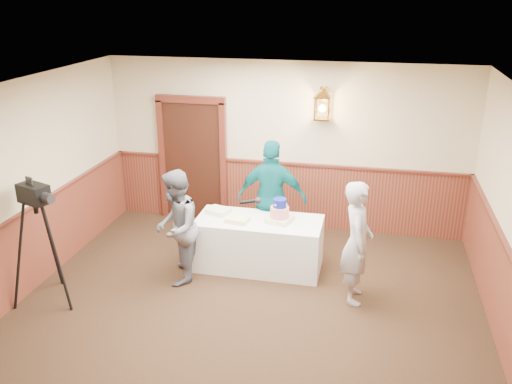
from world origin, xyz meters
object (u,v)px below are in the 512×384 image
Objects in this scene: baker at (357,242)px; sheet_cake_yellow at (238,220)px; sheet_cake_green at (218,211)px; tv_camera_rig at (42,251)px; display_table at (259,244)px; assistant_p at (272,198)px; interviewer at (176,228)px; tiered_cake at (280,213)px.

sheet_cake_yellow is at bearing 70.01° from baker.
tv_camera_rig is (-1.86, -1.60, -0.06)m from sheet_cake_green.
sheet_cake_yellow is at bearing 51.84° from tv_camera_rig.
assistant_p is (0.09, 0.51, 0.52)m from display_table.
interviewer is (-0.38, -0.73, 0.02)m from sheet_cake_green.
tiered_cake reaches higher than sheet_cake_green.
sheet_cake_green is 2.46m from tv_camera_rig.
sheet_cake_yellow is at bearing 60.31° from assistant_p.
sheet_cake_green is 0.20× the size of interviewer.
sheet_cake_green is (-0.35, 0.24, 0.01)m from sheet_cake_yellow.
sheet_cake_yellow is at bearing -165.81° from tiered_cake.
assistant_p is 1.10× the size of tv_camera_rig.
tiered_cake is 0.25× the size of baker.
display_table is 5.85× the size of sheet_cake_yellow.
baker is (1.68, -0.46, 0.04)m from sheet_cake_yellow.
interviewer is 1.59m from assistant_p.
interviewer is 0.98× the size of baker.
display_table is 1.27m from interviewer.
display_table is 1.01× the size of assistant_p.
assistant_p is 3.28m from tv_camera_rig.
tiered_cake is 1.31× the size of sheet_cake_yellow.
interviewer reaches higher than sheet_cake_green.
display_table is at bearing 51.14° from tv_camera_rig.
tv_camera_rig is (-2.79, -1.51, -0.16)m from tiered_cake.
tv_camera_rig is at bearing 98.30° from baker.
interviewer is (-0.74, -0.49, 0.02)m from sheet_cake_yellow.
assistant_p is at bearing 29.34° from sheet_cake_green.
assistant_p is (0.37, 0.65, 0.11)m from sheet_cake_yellow.
sheet_cake_green is at bearing 60.91° from tv_camera_rig.
display_table is 0.51m from sheet_cake_yellow.
interviewer is 1.72m from tv_camera_rig.
interviewer is 2.42m from baker.
assistant_p reaches higher than tv_camera_rig.
assistant_p reaches higher than interviewer.
sheet_cake_yellow is 0.76m from assistant_p.
display_table is 0.74m from assistant_p.
baker is at bearing -18.86° from sheet_cake_green.
assistant_p is (-1.31, 1.10, 0.07)m from baker.
sheet_cake_green is 2.15m from baker.
assistant_p reaches higher than sheet_cake_green.
assistant_p is at bearing 58.04° from tv_camera_rig.
interviewer is (-1.31, -0.63, -0.08)m from tiered_cake.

